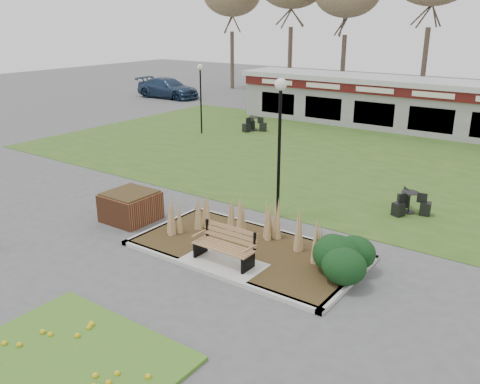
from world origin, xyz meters
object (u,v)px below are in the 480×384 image
Objects in this scene: park_bench at (226,245)px; lamp_post_far_left at (200,84)px; car_blue at (168,88)px; lamp_post_mid_left at (280,118)px; car_black at (310,92)px; bistro_set_a at (254,126)px; bistro_set_b at (409,206)px; brick_planter at (131,206)px; car_silver at (280,97)px; food_pavilion at (439,107)px.

park_bench is 0.45× the size of lamp_post_far_left.
park_bench is 29.88m from car_blue.
car_black is (-10.76, 22.36, -2.58)m from lamp_post_mid_left.
car_black is at bearing 115.71° from lamp_post_mid_left.
lamp_post_mid_left reaches higher than bistro_set_a.
car_black is at bearing 125.96° from bistro_set_b.
brick_planter is 9.19m from bistro_set_b.
bistro_set_b is at bearing -130.19° from car_silver.
brick_planter is at bearing -141.45° from lamp_post_mid_left.
car_silver is 9.66m from car_blue.
bistro_set_a is 1.06× the size of bistro_set_b.
lamp_post_far_left is (-10.06, 8.27, -0.49)m from lamp_post_mid_left.
lamp_post_mid_left is at bearing 100.35° from park_bench.
car_black is (-11.44, 26.07, 0.10)m from park_bench.
lamp_post_mid_left reaches higher than lamp_post_far_left.
car_blue is at bearing 107.58° from car_silver.
lamp_post_far_left is (-10.74, -7.73, 1.31)m from food_pavilion.
car_silver is (-7.60, 21.75, 0.22)m from brick_planter.
lamp_post_far_left reaches higher than car_black.
car_silver reaches higher than car_black.
lamp_post_mid_left is 22.09m from car_silver.
car_black is at bearing 92.85° from lamp_post_far_left.
brick_planter is 1.05× the size of bistro_set_a.
park_bench is at bearing -170.35° from car_black.
food_pavilion is at bearing 87.57° from lamp_post_mid_left.
brick_planter is at bearing -103.06° from food_pavilion.
car_blue is at bearing 149.64° from bistro_set_b.
park_bench is 25.50m from car_silver.
bistro_set_a is 14.26m from car_blue.
lamp_post_mid_left reaches higher than food_pavilion.
food_pavilion is 10.38m from bistro_set_a.
car_silver reaches higher than bistro_set_a.
car_blue reaches higher than bistro_set_b.
lamp_post_mid_left is 13.68m from bistro_set_a.
bistro_set_b is at bearing -122.87° from car_blue.
bistro_set_b is 24.10m from car_black.
bistro_set_a is at bearing 50.03° from lamp_post_far_left.
car_silver is 3.61m from car_black.
lamp_post_mid_left is 3.35× the size of bistro_set_b.
food_pavilion is at bearing -95.27° from car_blue.
car_silver is at bearing 111.39° from bistro_set_a.
brick_planter is 26.28m from car_black.
brick_planter is at bearing -141.98° from car_blue.
food_pavilion is at bearing 90.00° from park_bench.
car_blue reaches higher than brick_planter.
bistro_set_a is (-8.79, 14.31, -0.31)m from park_bench.
lamp_post_far_left is at bearing -144.26° from food_pavilion.
food_pavilion is 5.88× the size of car_black.
car_blue is at bearing 136.01° from park_bench.
lamp_post_mid_left is 3.15× the size of bistro_set_a.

